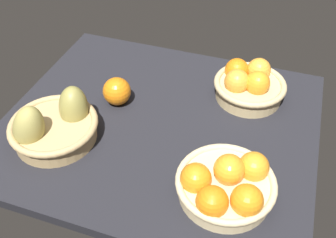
# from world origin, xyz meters

# --- Properties ---
(market_tray) EXTENTS (0.84, 0.72, 0.03)m
(market_tray) POSITION_xyz_m (0.00, 0.00, 0.01)
(market_tray) COLOR black
(market_tray) RESTS_ON ground
(basket_near_left_pears) EXTENTS (0.23, 0.23, 0.14)m
(basket_near_left_pears) POSITION_xyz_m (-0.24, -0.14, 0.07)
(basket_near_left_pears) COLOR tan
(basket_near_left_pears) RESTS_ON market_tray
(basket_near_right) EXTENTS (0.23, 0.23, 0.10)m
(basket_near_right) POSITION_xyz_m (0.22, -0.18, 0.07)
(basket_near_right) COLOR #D3BC8C
(basket_near_right) RESTS_ON market_tray
(basket_far_right) EXTENTS (0.21, 0.21, 0.10)m
(basket_far_right) POSITION_xyz_m (0.21, 0.19, 0.07)
(basket_far_right) COLOR tan
(basket_far_right) RESTS_ON market_tray
(loose_orange_front_gap) EXTENTS (0.08, 0.08, 0.08)m
(loose_orange_front_gap) POSITION_xyz_m (-0.14, 0.04, 0.07)
(loose_orange_front_gap) COLOR orange
(loose_orange_front_gap) RESTS_ON market_tray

